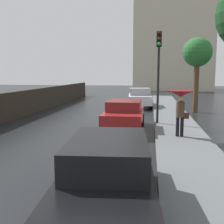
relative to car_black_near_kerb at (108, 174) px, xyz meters
The scene contains 6 objects.
car_black_near_kerb is the anchor object (origin of this frame).
car_red_mid_road 8.06m from the car_black_near_kerb, 93.31° to the left, with size 1.85×3.98×1.44m.
car_white_far_ahead 17.15m from the car_black_near_kerb, 90.30° to the left, with size 2.07×4.08×1.55m.
pedestrian_with_umbrella_far 6.72m from the car_black_near_kerb, 72.46° to the left, with size 1.02×1.02×1.89m.
traffic_light 9.75m from the car_black_near_kerb, 82.96° to the left, with size 0.26×0.39×4.67m.
street_tree_near 15.67m from the car_black_near_kerb, 75.23° to the left, with size 2.01×2.01×5.18m.
Camera 1 is at (3.79, -2.92, 2.72)m, focal length 44.10 mm.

